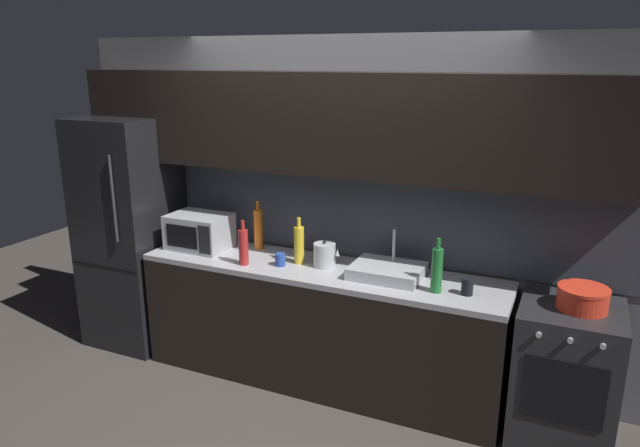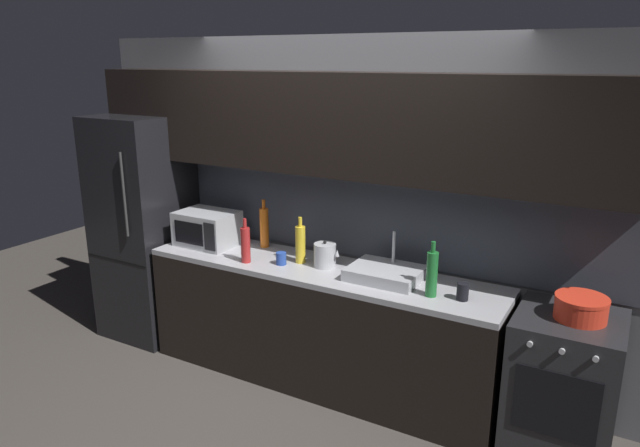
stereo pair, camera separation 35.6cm
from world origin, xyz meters
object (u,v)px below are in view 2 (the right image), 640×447
at_px(mug_dark, 463,292).
at_px(cooking_pot, 581,308).
at_px(wine_bottle_red, 245,244).
at_px(refrigerator, 145,228).
at_px(mug_blue, 281,258).
at_px(kettle, 325,255).
at_px(wine_bottle_orange, 264,227).
at_px(wine_bottle_yellow, 300,244).
at_px(wine_bottle_green, 432,273).
at_px(oven_range, 562,387).
at_px(microwave, 207,228).

xyz_separation_m(mug_dark, cooking_pot, (0.66, 0.06, 0.01)).
xyz_separation_m(wine_bottle_red, cooking_pot, (2.24, 0.17, -0.07)).
xyz_separation_m(refrigerator, mug_blue, (1.45, -0.08, -0.00)).
bearing_deg(wine_bottle_red, kettle, 20.60).
distance_m(refrigerator, mug_dark, 2.77).
relative_size(refrigerator, wine_bottle_orange, 4.93).
relative_size(wine_bottle_yellow, cooking_pot, 1.16).
relative_size(kettle, mug_dark, 1.78).
height_order(wine_bottle_yellow, wine_bottle_green, wine_bottle_green).
bearing_deg(wine_bottle_yellow, cooking_pot, -0.73).
xyz_separation_m(wine_bottle_green, mug_blue, (-1.13, 0.02, -0.10)).
bearing_deg(wine_bottle_yellow, mug_dark, -4.05).
height_order(wine_bottle_red, mug_dark, wine_bottle_red).
height_order(oven_range, wine_bottle_green, wine_bottle_green).
bearing_deg(wine_bottle_orange, wine_bottle_red, -76.61).
height_order(microwave, wine_bottle_green, wine_bottle_green).
bearing_deg(microwave, mug_dark, -2.22).
xyz_separation_m(oven_range, microwave, (-2.71, 0.02, 0.58)).
height_order(wine_bottle_yellow, mug_dark, wine_bottle_yellow).
bearing_deg(cooking_pot, wine_bottle_red, -175.75).
bearing_deg(oven_range, cooking_pot, 1.81).
bearing_deg(wine_bottle_orange, oven_range, -4.90).
distance_m(refrigerator, microwave, 0.69).
relative_size(wine_bottle_red, wine_bottle_yellow, 0.96).
height_order(oven_range, mug_blue, mug_blue).
bearing_deg(cooking_pot, wine_bottle_yellow, 179.27).
xyz_separation_m(wine_bottle_red, wine_bottle_yellow, (0.35, 0.19, 0.01)).
bearing_deg(mug_blue, mug_dark, 0.80).
relative_size(kettle, cooking_pot, 0.66).
bearing_deg(microwave, mug_blue, -7.40).
relative_size(mug_blue, cooking_pot, 0.31).
height_order(wine_bottle_red, wine_bottle_orange, wine_bottle_orange).
distance_m(wine_bottle_green, cooking_pot, 0.86).
xyz_separation_m(wine_bottle_green, wine_bottle_orange, (-1.47, 0.29, 0.01)).
relative_size(oven_range, wine_bottle_red, 2.73).
relative_size(wine_bottle_red, cooking_pot, 1.12).
xyz_separation_m(oven_range, mug_blue, (-1.94, -0.08, 0.50)).
bearing_deg(wine_bottle_green, microwave, 176.48).
xyz_separation_m(refrigerator, microwave, (0.68, 0.02, 0.09)).
relative_size(refrigerator, mug_blue, 20.82).
relative_size(wine_bottle_orange, mug_blue, 4.22).
bearing_deg(kettle, microwave, -178.89).
distance_m(microwave, wine_bottle_red, 0.55).
distance_m(oven_range, cooking_pot, 0.52).
distance_m(kettle, wine_bottle_orange, 0.66).
height_order(wine_bottle_yellow, mug_blue, wine_bottle_yellow).
distance_m(microwave, mug_dark, 2.09).
height_order(kettle, mug_blue, kettle).
xyz_separation_m(refrigerator, cooking_pot, (3.43, 0.00, 0.02)).
height_order(oven_range, wine_bottle_orange, wine_bottle_orange).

